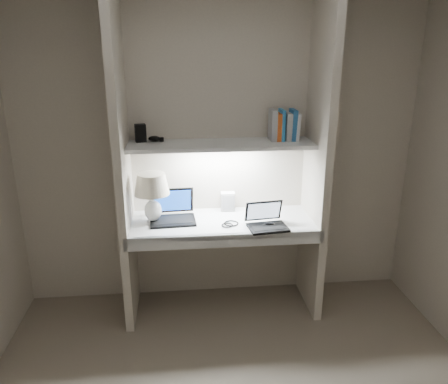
{
  "coord_description": "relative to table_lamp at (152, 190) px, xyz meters",
  "views": [
    {
      "loc": [
        -0.3,
        -1.9,
        2.07
      ],
      "look_at": [
        -0.0,
        1.05,
        1.06
      ],
      "focal_mm": 35.0,
      "sensor_mm": 36.0,
      "label": 1
    }
  ],
  "objects": [
    {
      "name": "table_lamp",
      "position": [
        0.0,
        0.0,
        0.0
      ],
      "size": [
        0.27,
        0.27,
        0.39
      ],
      "color": "white",
      "rests_on": "desk"
    },
    {
      "name": "desk",
      "position": [
        0.53,
        -0.02,
        -0.28
      ],
      "size": [
        1.4,
        0.55,
        0.04
      ],
      "primitive_type": "cube",
      "color": "white",
      "rests_on": "alcove_panel_left"
    },
    {
      "name": "alcove_panel_right",
      "position": [
        1.26,
        -0.02,
        0.22
      ],
      "size": [
        0.06,
        0.55,
        2.5
      ],
      "primitive_type": "cube",
      "color": "#BEB2A2",
      "rests_on": "floor"
    },
    {
      "name": "alcove_panel_left",
      "position": [
        -0.2,
        -0.02,
        0.22
      ],
      "size": [
        0.06,
        0.55,
        2.5
      ],
      "primitive_type": "cube",
      "color": "#BEB2A2",
      "rests_on": "floor"
    },
    {
      "name": "shelf_gadget",
      "position": [
        0.03,
        0.17,
        0.36
      ],
      "size": [
        0.12,
        0.11,
        0.04
      ],
      "primitive_type": "ellipsoid",
      "rotation": [
        0.0,
        0.0,
        -0.43
      ],
      "color": "black",
      "rests_on": "shelf"
    },
    {
      "name": "laptop_netbook",
      "position": [
        0.85,
        -0.17,
        -0.22
      ],
      "size": [
        0.31,
        0.28,
        0.18
      ],
      "rotation": [
        0.0,
        0.0,
        0.12
      ],
      "color": "black",
      "rests_on": "desk"
    },
    {
      "name": "desk_apron",
      "position": [
        0.53,
        -0.28,
        -0.31
      ],
      "size": [
        1.46,
        0.03,
        0.1
      ],
      "primitive_type": "cube",
      "color": "silver",
      "rests_on": "desk"
    },
    {
      "name": "sticky_note",
      "position": [
        0.16,
        0.02,
        -0.26
      ],
      "size": [
        0.09,
        0.09,
        0.0
      ],
      "primitive_type": "cube",
      "rotation": [
        0.0,
        0.0,
        0.55
      ],
      "color": "gold",
      "rests_on": "desk"
    },
    {
      "name": "laptop_main",
      "position": [
        0.14,
        0.04,
        -0.21
      ],
      "size": [
        0.36,
        0.32,
        0.23
      ],
      "rotation": [
        0.0,
        0.0,
        0.06
      ],
      "color": "black",
      "rests_on": "desk"
    },
    {
      "name": "shelf",
      "position": [
        0.53,
        0.08,
        0.32
      ],
      "size": [
        1.4,
        0.36,
        0.03
      ],
      "primitive_type": "cube",
      "color": "silver",
      "rests_on": "back_wall"
    },
    {
      "name": "book_row",
      "position": [
        1.02,
        0.13,
        0.44
      ],
      "size": [
        0.22,
        0.16,
        0.24
      ],
      "color": "silver",
      "rests_on": "shelf"
    },
    {
      "name": "cable_coil",
      "position": [
        0.59,
        -0.1,
        -0.26
      ],
      "size": [
        0.14,
        0.14,
        0.01
      ],
      "primitive_type": "torus",
      "rotation": [
        0.0,
        0.0,
        -0.27
      ],
      "color": "black",
      "rests_on": "desk"
    },
    {
      "name": "shelf_box",
      "position": [
        -0.07,
        0.17,
        0.4
      ],
      "size": [
        0.09,
        0.07,
        0.14
      ],
      "primitive_type": "cube",
      "rotation": [
        0.0,
        0.0,
        0.24
      ],
      "color": "black",
      "rests_on": "shelf"
    },
    {
      "name": "mouse",
      "position": [
        0.87,
        -0.17,
        -0.25
      ],
      "size": [
        0.09,
        0.06,
        0.03
      ],
      "primitive_type": "ellipsoid",
      "rotation": [
        0.0,
        0.0,
        -0.02
      ],
      "color": "black",
      "rests_on": "desk"
    },
    {
      "name": "back_wall",
      "position": [
        0.53,
        0.26,
        0.22
      ],
      "size": [
        3.2,
        0.01,
        2.5
      ],
      "primitive_type": "cube",
      "color": "#BEB2A2",
      "rests_on": "floor"
    },
    {
      "name": "speaker",
      "position": [
        0.6,
        0.2,
        -0.18
      ],
      "size": [
        0.11,
        0.08,
        0.16
      ],
      "primitive_type": "cube",
      "rotation": [
        0.0,
        0.0,
        -0.05
      ],
      "color": "silver",
      "rests_on": "desk"
    },
    {
      "name": "strip_light",
      "position": [
        0.53,
        0.08,
        0.3
      ],
      "size": [
        0.6,
        0.04,
        0.02
      ],
      "primitive_type": "cube",
      "color": "white",
      "rests_on": "shelf"
    }
  ]
}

